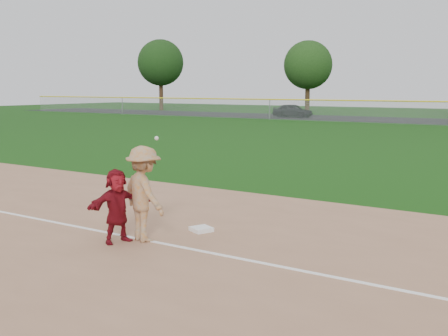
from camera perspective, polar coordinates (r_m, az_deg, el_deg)
The scene contains 8 objects.
ground at distance 12.20m, azimuth -3.92°, elevation -6.89°, with size 160.00×160.00×0.00m, color #12400C.
foul_line at distance 11.60m, azimuth -6.34°, elevation -7.61°, with size 60.00×0.10×0.01m, color white.
first_base at distance 12.48m, azimuth -2.32°, elevation -6.23°, with size 0.41×0.41×0.09m, color white.
base_runner at distance 11.66m, azimuth -10.81°, elevation -3.79°, with size 1.41×0.45×1.52m, color maroon.
car_left at distance 60.52m, azimuth 6.99°, elevation 5.82°, with size 1.72×4.26×1.45m, color black.
first_base_play at distance 11.65m, azimuth -8.14°, elevation -2.60°, with size 1.44×1.10×2.16m.
tree_0 at distance 79.97m, azimuth -6.46°, elevation 10.58°, with size 6.40×6.40×9.81m.
tree_1 at distance 68.89m, azimuth 8.54°, elevation 10.30°, with size 5.80×5.80×8.75m.
Camera 1 is at (7.18, -9.35, 3.17)m, focal length 45.00 mm.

